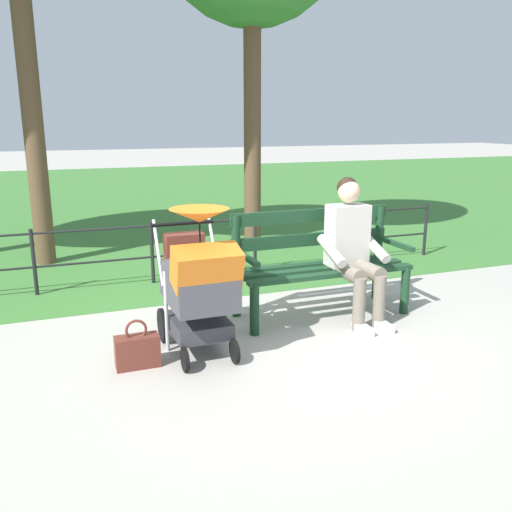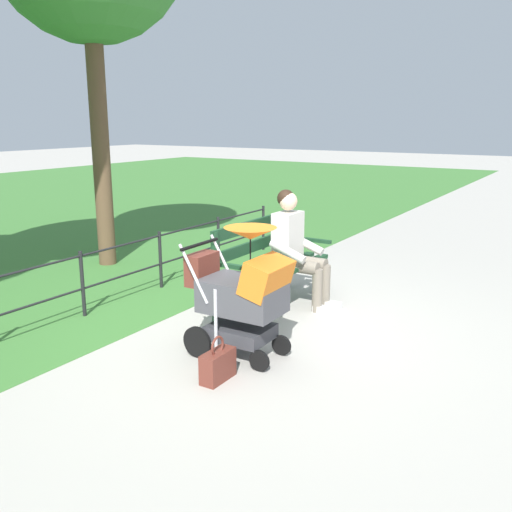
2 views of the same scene
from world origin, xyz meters
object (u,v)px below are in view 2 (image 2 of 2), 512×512
Objects in this scene: park_bench at (268,260)px; handbag at (218,365)px; stroller at (243,291)px; person_on_bench at (296,245)px.

park_bench reaches higher than handbag.
handbag is at bearing 9.42° from stroller.
handbag is (0.50, 0.08, -0.47)m from stroller.
park_bench is 1.37m from stroller.
park_bench is at bearing -158.38° from stroller.
person_on_bench is at bearing -169.67° from handbag.
park_bench is 1.39× the size of stroller.
park_bench is 1.26× the size of person_on_bench.
stroller reaches higher than handbag.
person_on_bench is 1.53m from stroller.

